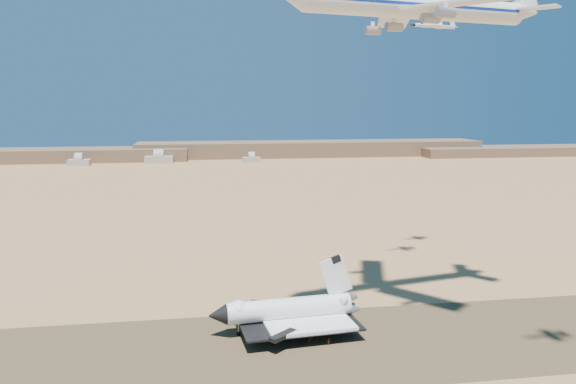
{
  "coord_description": "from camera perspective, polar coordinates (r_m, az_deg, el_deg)",
  "views": [
    {
      "loc": [
        -17.0,
        -137.39,
        63.23
      ],
      "look_at": [
        6.2,
        8.0,
        40.14
      ],
      "focal_mm": 35.0,
      "sensor_mm": 36.0,
      "label": 1
    }
  ],
  "objects": [
    {
      "name": "ground",
      "position": [
        152.2,
        -1.9,
        -15.64
      ],
      "size": [
        1200.0,
        1200.0,
        0.0
      ],
      "primitive_type": "plane",
      "color": "#A9794B",
      "rests_on": "ground"
    },
    {
      "name": "runway",
      "position": [
        152.18,
        -1.9,
        -15.63
      ],
      "size": [
        600.0,
        50.0,
        0.06
      ],
      "primitive_type": "cube",
      "color": "brown",
      "rests_on": "ground"
    },
    {
      "name": "ridgeline",
      "position": [
        672.08,
        -2.0,
        4.16
      ],
      "size": [
        960.0,
        90.0,
        18.0
      ],
      "color": "brown",
      "rests_on": "ground"
    },
    {
      "name": "hangars",
      "position": [
        620.37,
        -13.39,
        3.27
      ],
      "size": [
        200.5,
        29.5,
        30.0
      ],
      "color": "#A3A191",
      "rests_on": "ground"
    },
    {
      "name": "shuttle",
      "position": [
        160.89,
        -0.05,
        -12.04
      ],
      "size": [
        43.08,
        28.93,
        21.17
      ],
      "rotation": [
        0.0,
        0.0,
        0.09
      ],
      "color": "white",
      "rests_on": "runway"
    },
    {
      "name": "carrier_747",
      "position": [
        164.35,
        12.34,
        17.91
      ],
      "size": [
        80.92,
        61.27,
        20.1
      ],
      "rotation": [
        0.0,
        0.0,
        0.2
      ],
      "color": "white"
    },
    {
      "name": "crew_a",
      "position": [
        156.77,
        2.42,
        -14.52
      ],
      "size": [
        0.6,
        0.72,
        1.68
      ],
      "primitive_type": "imported",
      "rotation": [
        0.0,
        0.0,
        1.19
      ],
      "color": "#C23B0B",
      "rests_on": "runway"
    },
    {
      "name": "crew_b",
      "position": [
        154.43,
        4.17,
        -14.89
      ],
      "size": [
        0.76,
        0.99,
        1.79
      ],
      "primitive_type": "imported",
      "rotation": [
        0.0,
        0.0,
        1.91
      ],
      "color": "#C23B0B",
      "rests_on": "runway"
    },
    {
      "name": "crew_c",
      "position": [
        155.1,
        2.18,
        -14.81
      ],
      "size": [
        0.93,
        1.01,
        1.57
      ],
      "primitive_type": "imported",
      "rotation": [
        0.0,
        0.0,
        2.23
      ],
      "color": "#C23B0B",
      "rests_on": "runway"
    },
    {
      "name": "chase_jet_e",
      "position": [
        215.79,
        13.97,
        16.12
      ],
      "size": [
        13.71,
        7.66,
        3.43
      ],
      "rotation": [
        0.0,
        0.0,
        0.16
      ],
      "color": "white"
    },
    {
      "name": "chase_jet_f",
      "position": [
        236.73,
        15.37,
        15.89
      ],
      "size": [
        13.84,
        7.97,
        3.51
      ],
      "rotation": [
        0.0,
        0.0,
        0.24
      ],
      "color": "white"
    }
  ]
}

